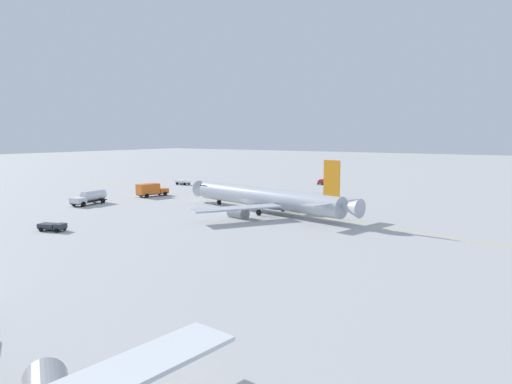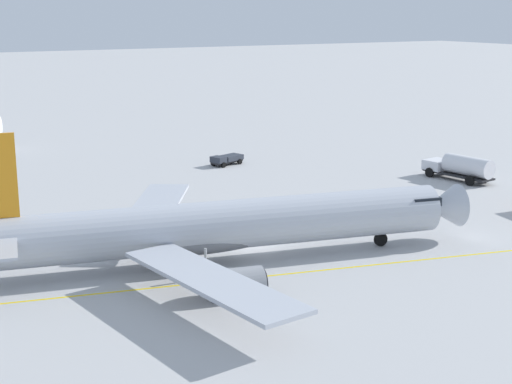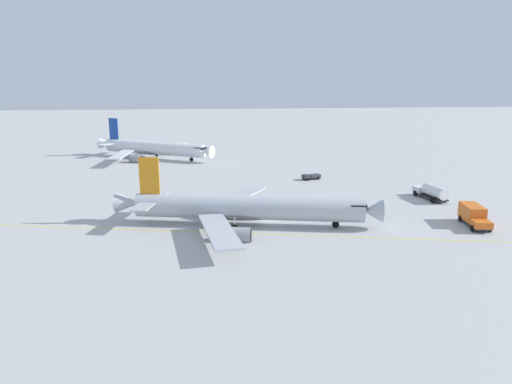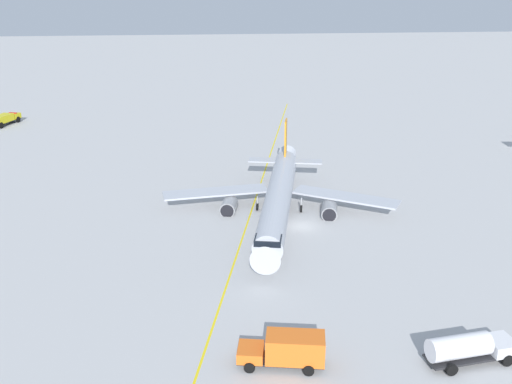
% 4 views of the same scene
% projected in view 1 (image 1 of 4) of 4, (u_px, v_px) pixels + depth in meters
% --- Properties ---
extents(ground_plane, '(600.00, 600.00, 0.00)m').
position_uv_depth(ground_plane, '(239.00, 212.00, 89.38)').
color(ground_plane, '#B2B2B2').
extents(airliner_main, '(41.61, 34.57, 10.88)m').
position_uv_depth(airliner_main, '(266.00, 199.00, 88.51)').
color(airliner_main, '#B2B7C1').
rests_on(airliner_main, ground_plane).
extents(fuel_tanker_truck, '(3.84, 8.55, 2.87)m').
position_uv_depth(fuel_tanker_truck, '(90.00, 197.00, 99.22)').
color(fuel_tanker_truck, '#232326').
rests_on(fuel_tanker_truck, ground_plane).
extents(catering_truck_truck, '(3.99, 8.03, 3.10)m').
position_uv_depth(catering_truck_truck, '(151.00, 190.00, 111.83)').
color(catering_truck_truck, '#232326').
rests_on(catering_truck_truck, ground_plane).
extents(ops_pickup_truck, '(3.22, 5.62, 1.41)m').
position_uv_depth(ops_pickup_truck, '(322.00, 181.00, 139.90)').
color(ops_pickup_truck, '#232326').
rests_on(ops_pickup_truck, ground_plane).
extents(baggage_truck_truck, '(4.55, 3.01, 1.22)m').
position_uv_depth(baggage_truck_truck, '(52.00, 226.00, 71.99)').
color(baggage_truck_truck, '#232326').
rests_on(baggage_truck_truck, ground_plane).
extents(pushback_tug_truck, '(4.29, 2.61, 1.30)m').
position_uv_depth(pushback_tug_truck, '(183.00, 182.00, 137.85)').
color(pushback_tug_truck, '#232326').
rests_on(pushback_tug_truck, ground_plane).
extents(taxiway_centreline, '(171.29, 38.97, 0.01)m').
position_uv_depth(taxiway_centreline, '(256.00, 206.00, 96.78)').
color(taxiway_centreline, yellow).
rests_on(taxiway_centreline, ground_plane).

